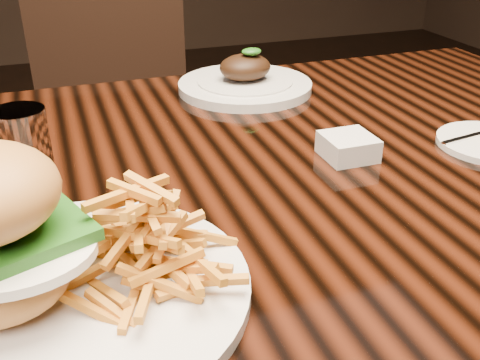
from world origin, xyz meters
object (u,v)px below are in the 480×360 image
object	(u,v)px
dining_table	(205,211)
chair_far	(117,106)
far_dish	(245,82)
burger_plate	(67,246)

from	to	relation	value
dining_table	chair_far	xyz separation A→B (m)	(-0.02, 0.89, -0.13)
far_dish	dining_table	bearing A→B (deg)	-119.77
burger_plate	far_dish	bearing A→B (deg)	46.52
chair_far	dining_table	bearing A→B (deg)	-86.32
burger_plate	chair_far	size ratio (longest dim) A/B	0.36
dining_table	burger_plate	bearing A→B (deg)	-129.21
dining_table	far_dish	size ratio (longest dim) A/B	5.99
dining_table	chair_far	world-z (taller)	chair_far
chair_far	far_dish	bearing A→B (deg)	-69.33
far_dish	chair_far	size ratio (longest dim) A/B	0.28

